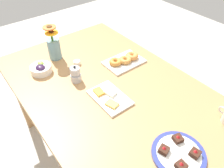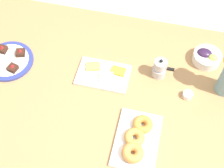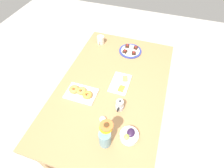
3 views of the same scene
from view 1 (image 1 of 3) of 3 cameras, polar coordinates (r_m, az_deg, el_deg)
name	(u,v)px [view 1 (image 1 of 3)]	position (r m, az deg, el deg)	size (l,w,h in m)	color
ground_plane	(112,153)	(1.95, 0.00, -17.51)	(6.00, 6.00, 0.00)	#B7B2A8
dining_table	(112,98)	(1.44, 0.00, -3.77)	(1.60, 1.00, 0.74)	#A87A4C
grape_bowl	(41,69)	(1.57, -18.07, 3.84)	(0.14, 0.14, 0.07)	white
cheese_platter	(109,97)	(1.31, -0.74, -3.47)	(0.26, 0.17, 0.03)	white
croissant_platter	(124,60)	(1.59, 3.27, 6.19)	(0.19, 0.28, 0.05)	white
jam_cup_honey	(77,63)	(1.59, -9.16, 5.56)	(0.05, 0.05, 0.03)	white
dessert_plate	(179,154)	(1.12, 17.01, -16.99)	(0.25, 0.25, 0.05)	navy
flower_vase	(54,47)	(1.65, -14.92, 9.31)	(0.11, 0.10, 0.27)	#6B939E
moka_pot	(76,75)	(1.43, -9.51, 2.44)	(0.11, 0.07, 0.12)	#B7B7BC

